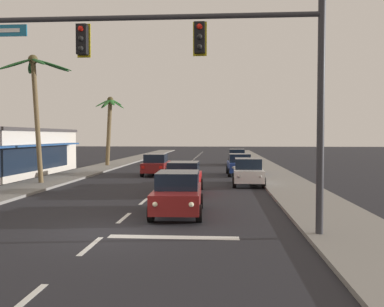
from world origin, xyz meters
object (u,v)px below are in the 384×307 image
(sedan_oncoming_far, at_px, (156,164))
(sedan_parked_nearest_kerb, at_px, (237,157))
(sedan_lead_at_stop_bar, at_px, (178,193))
(palm_left_third, at_px, (109,119))
(palm_left_second, at_px, (35,87))
(sedan_parked_far_kerb, at_px, (248,172))
(traffic_signal_mast, at_px, (205,62))
(sedan_third_in_queue, at_px, (184,177))
(sedan_parked_mid_kerb, at_px, (239,164))

(sedan_oncoming_far, relative_size, sedan_parked_nearest_kerb, 0.99)
(sedan_lead_at_stop_bar, distance_m, palm_left_third, 27.39)
(palm_left_second, distance_m, palm_left_third, 15.95)
(sedan_lead_at_stop_bar, height_order, sedan_parked_far_kerb, same)
(palm_left_second, height_order, palm_left_third, palm_left_second)
(sedan_oncoming_far, bearing_deg, sedan_lead_at_stop_bar, -78.19)
(sedan_parked_nearest_kerb, bearing_deg, traffic_signal_mast, -93.82)
(sedan_third_in_queue, relative_size, palm_left_second, 0.54)
(sedan_parked_nearest_kerb, xyz_separation_m, sedan_parked_mid_kerb, (-0.25, -11.87, 0.00))
(sedan_oncoming_far, relative_size, sedan_parked_far_kerb, 1.00)
(sedan_oncoming_far, relative_size, palm_left_third, 0.63)
(palm_left_second, bearing_deg, sedan_oncoming_far, 46.21)
(sedan_lead_at_stop_bar, bearing_deg, traffic_signal_mast, -70.93)
(sedan_parked_nearest_kerb, bearing_deg, sedan_third_in_queue, -99.36)
(traffic_signal_mast, xyz_separation_m, sedan_lead_at_stop_bar, (-1.21, 3.51, -4.47))
(sedan_lead_at_stop_bar, xyz_separation_m, sedan_parked_mid_kerb, (3.12, 16.96, 0.00))
(sedan_third_in_queue, distance_m, sedan_oncoming_far, 10.49)
(sedan_parked_mid_kerb, xyz_separation_m, palm_left_third, (-12.67, 8.41, 3.89))
(traffic_signal_mast, distance_m, sedan_third_in_queue, 10.90)
(sedan_oncoming_far, xyz_separation_m, sedan_parked_nearest_kerb, (6.79, 12.48, 0.00))
(sedan_parked_far_kerb, bearing_deg, palm_left_second, -177.04)
(sedan_third_in_queue, bearing_deg, sedan_lead_at_stop_bar, -86.92)
(sedan_parked_nearest_kerb, bearing_deg, palm_left_second, -124.63)
(sedan_parked_nearest_kerb, xyz_separation_m, palm_left_third, (-12.92, -3.45, 3.89))
(sedan_parked_far_kerb, bearing_deg, sedan_oncoming_far, 137.77)
(sedan_parked_nearest_kerb, height_order, palm_left_second, palm_left_second)
(sedan_lead_at_stop_bar, xyz_separation_m, sedan_oncoming_far, (-3.42, 16.34, 0.00))
(sedan_parked_far_kerb, bearing_deg, palm_left_third, 130.39)
(sedan_parked_far_kerb, bearing_deg, traffic_signal_mast, -98.98)
(sedan_lead_at_stop_bar, distance_m, sedan_third_in_queue, 6.33)
(sedan_third_in_queue, xyz_separation_m, palm_left_second, (-9.65, 3.17, 5.29))
(traffic_signal_mast, distance_m, sedan_oncoming_far, 20.87)
(sedan_lead_at_stop_bar, bearing_deg, sedan_third_in_queue, 93.08)
(traffic_signal_mast, relative_size, palm_left_second, 1.38)
(sedan_lead_at_stop_bar, bearing_deg, sedan_oncoming_far, 101.81)
(sedan_oncoming_far, bearing_deg, sedan_parked_nearest_kerb, 61.47)
(sedan_oncoming_far, height_order, palm_left_third, palm_left_third)
(sedan_third_in_queue, relative_size, sedan_parked_far_kerb, 0.99)
(sedan_parked_mid_kerb, bearing_deg, sedan_oncoming_far, -174.62)
(sedan_third_in_queue, height_order, sedan_parked_nearest_kerb, same)
(palm_left_third, bearing_deg, traffic_signal_mast, -69.56)
(traffic_signal_mast, relative_size, sedan_lead_at_stop_bar, 2.50)
(sedan_lead_at_stop_bar, bearing_deg, sedan_parked_nearest_kerb, 83.33)
(sedan_lead_at_stop_bar, distance_m, sedan_oncoming_far, 16.70)
(sedan_third_in_queue, relative_size, sedan_parked_nearest_kerb, 0.99)
(traffic_signal_mast, distance_m, sedan_lead_at_stop_bar, 5.81)
(sedan_parked_mid_kerb, height_order, palm_left_third, palm_left_third)
(sedan_oncoming_far, distance_m, sedan_parked_nearest_kerb, 14.21)
(sedan_parked_nearest_kerb, xyz_separation_m, sedan_parked_far_kerb, (0.00, -18.65, 0.00))
(traffic_signal_mast, relative_size, palm_left_third, 1.60)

